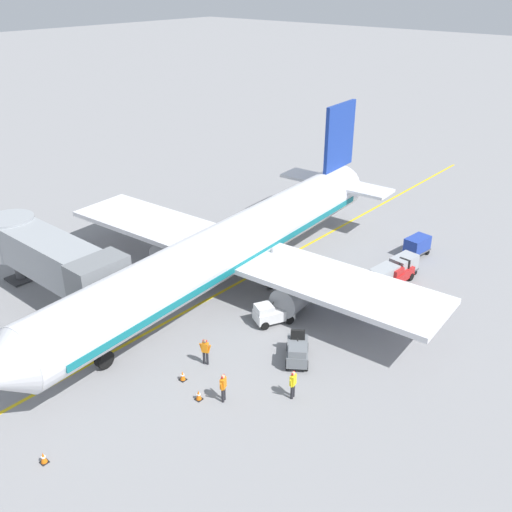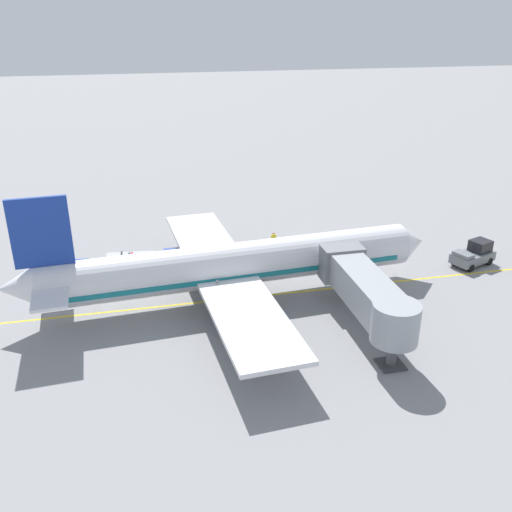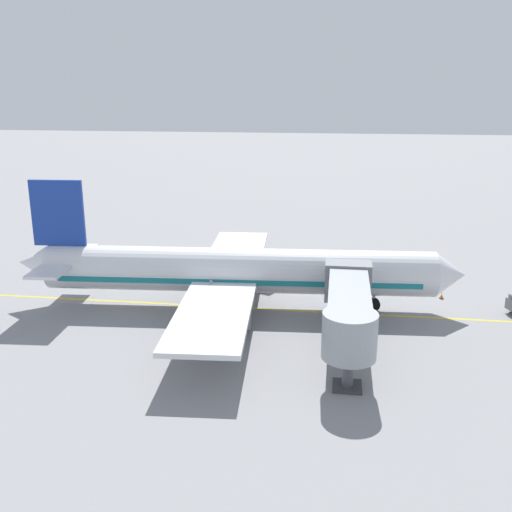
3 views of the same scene
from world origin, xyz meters
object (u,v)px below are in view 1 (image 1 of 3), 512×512
(baggage_tug_lead, at_px, (297,351))
(safety_cone_wing_tip, at_px, (43,458))
(baggage_cart_front, at_px, (363,292))
(baggage_cart_second_in_train, at_px, (384,276))
(baggage_cart_tail_end, at_px, (417,245))
(safety_cone_nose_left, at_px, (199,395))
(parked_airliner, at_px, (230,247))
(baggage_tug_trailing, at_px, (398,274))
(safety_cone_nose_right, at_px, (183,376))
(ground_crew_marshaller, at_px, (205,350))
(ground_crew_loader, at_px, (293,383))
(baggage_tug_spare, at_px, (273,313))
(baggage_cart_third_in_train, at_px, (404,264))
(jet_bridge, at_px, (51,257))
(ground_crew_wing_walker, at_px, (223,386))

(baggage_tug_lead, bearing_deg, safety_cone_wing_tip, 73.09)
(baggage_cart_front, height_order, safety_cone_wing_tip, baggage_cart_front)
(baggage_cart_second_in_train, distance_m, baggage_cart_tail_end, 6.29)
(baggage_tug_lead, relative_size, safety_cone_nose_left, 4.62)
(parked_airliner, bearing_deg, baggage_tug_trailing, -135.55)
(parked_airliner, distance_m, baggage_cart_second_in_train, 11.09)
(safety_cone_nose_right, bearing_deg, safety_cone_nose_left, 163.27)
(baggage_cart_front, bearing_deg, ground_crew_marshaller, 74.19)
(baggage_tug_trailing, bearing_deg, baggage_cart_tail_end, -78.50)
(safety_cone_nose_left, distance_m, safety_cone_wing_tip, 8.00)
(baggage_cart_front, bearing_deg, ground_crew_loader, 101.84)
(baggage_tug_spare, xyz_separation_m, baggage_cart_third_in_train, (-3.30, -11.25, 0.24))
(safety_cone_nose_left, bearing_deg, jet_bridge, -2.73)
(safety_cone_nose_right, bearing_deg, ground_crew_wing_walker, -175.17)
(baggage_cart_second_in_train, bearing_deg, ground_crew_wing_walker, 89.05)
(baggage_cart_third_in_train, bearing_deg, baggage_tug_spare, 73.64)
(parked_airliner, height_order, ground_crew_marshaller, parked_airliner)
(baggage_cart_second_in_train, height_order, baggage_cart_tail_end, same)
(baggage_cart_third_in_train, relative_size, safety_cone_nose_left, 5.01)
(safety_cone_wing_tip, bearing_deg, ground_crew_wing_walker, -111.41)
(safety_cone_wing_tip, bearing_deg, baggage_cart_tail_end, -95.56)
(baggage_tug_trailing, distance_m, ground_crew_marshaller, 16.35)
(baggage_cart_tail_end, bearing_deg, baggage_tug_lead, 93.86)
(ground_crew_wing_walker, xyz_separation_m, ground_crew_loader, (-2.59, -2.57, 0.00))
(ground_crew_marshaller, bearing_deg, ground_crew_loader, -170.25)
(ground_crew_wing_walker, xyz_separation_m, safety_cone_wing_tip, (3.32, 8.47, -0.66))
(baggage_cart_tail_end, bearing_deg, jet_bridge, 56.01)
(jet_bridge, distance_m, baggage_cart_second_in_train, 22.86)
(baggage_tug_lead, bearing_deg, safety_cone_nose_right, 55.78)
(parked_airliner, xyz_separation_m, baggage_tug_spare, (-5.12, 1.61, -2.47))
(ground_crew_wing_walker, bearing_deg, ground_crew_loader, -135.29)
(baggage_tug_spare, bearing_deg, baggage_tug_trailing, -109.17)
(jet_bridge, height_order, baggage_tug_spare, jet_bridge)
(baggage_tug_spare, distance_m, baggage_cart_third_in_train, 11.73)
(baggage_tug_lead, distance_m, ground_crew_wing_walker, 5.34)
(baggage_tug_trailing, height_order, ground_crew_loader, ground_crew_loader)
(ground_crew_wing_walker, bearing_deg, safety_cone_nose_right, 4.83)
(baggage_tug_lead, distance_m, safety_cone_wing_tip, 14.36)
(safety_cone_nose_left, bearing_deg, ground_crew_marshaller, -51.75)
(baggage_cart_front, relative_size, baggage_cart_second_in_train, 1.00)
(baggage_cart_tail_end, xyz_separation_m, ground_crew_loader, (-2.90, 19.92, 0.00))
(jet_bridge, xyz_separation_m, baggage_tug_spare, (-12.74, -7.58, -2.74))
(baggage_cart_front, distance_m, safety_cone_nose_right, 13.92)
(baggage_tug_trailing, bearing_deg, baggage_cart_front, 85.33)
(ground_crew_wing_walker, height_order, safety_cone_nose_left, ground_crew_wing_walker)
(parked_airliner, distance_m, safety_cone_nose_right, 10.99)
(ground_crew_wing_walker, bearing_deg, baggage_cart_front, -91.50)
(ground_crew_loader, height_order, safety_cone_nose_left, ground_crew_loader)
(jet_bridge, height_order, baggage_tug_lead, jet_bridge)
(baggage_cart_second_in_train, xyz_separation_m, safety_cone_wing_tip, (3.59, 24.69, -0.66))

